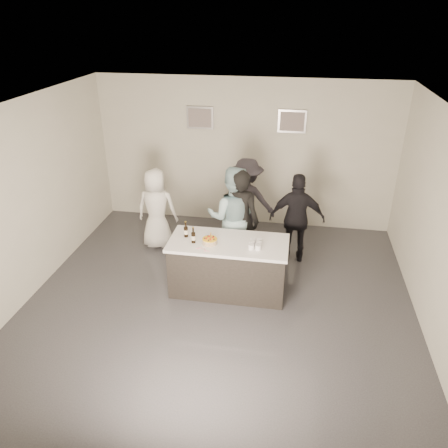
# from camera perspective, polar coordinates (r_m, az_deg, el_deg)

# --- Properties ---
(floor) EXTENTS (6.00, 6.00, 0.00)m
(floor) POSITION_cam_1_polar(r_m,az_deg,el_deg) (6.95, -0.71, -10.35)
(floor) COLOR #3D3D42
(floor) RESTS_ON ground
(ceiling) EXTENTS (6.00, 6.00, 0.00)m
(ceiling) POSITION_cam_1_polar(r_m,az_deg,el_deg) (5.68, -0.88, 14.61)
(ceiling) COLOR white
(wall_back) EXTENTS (6.00, 0.04, 3.00)m
(wall_back) POSITION_cam_1_polar(r_m,az_deg,el_deg) (8.93, 2.74, 9.15)
(wall_back) COLOR beige
(wall_back) RESTS_ON ground
(wall_front) EXTENTS (6.00, 0.04, 3.00)m
(wall_front) POSITION_cam_1_polar(r_m,az_deg,el_deg) (3.78, -9.50, -19.10)
(wall_front) COLOR beige
(wall_front) RESTS_ON ground
(wall_left) EXTENTS (0.04, 6.00, 3.00)m
(wall_left) POSITION_cam_1_polar(r_m,az_deg,el_deg) (7.29, -24.68, 2.50)
(wall_left) COLOR beige
(wall_left) RESTS_ON ground
(wall_right) EXTENTS (0.04, 6.00, 3.00)m
(wall_right) POSITION_cam_1_polar(r_m,az_deg,el_deg) (6.40, 26.69, -1.22)
(wall_right) COLOR beige
(wall_right) RESTS_ON ground
(picture_left) EXTENTS (0.54, 0.04, 0.44)m
(picture_left) POSITION_cam_1_polar(r_m,az_deg,el_deg) (8.87, -3.13, 13.70)
(picture_left) COLOR #B2B2B7
(picture_left) RESTS_ON wall_back
(picture_right) EXTENTS (0.54, 0.04, 0.44)m
(picture_right) POSITION_cam_1_polar(r_m,az_deg,el_deg) (8.66, 8.89, 13.11)
(picture_right) COLOR #B2B2B7
(picture_right) RESTS_ON wall_back
(bar_counter) EXTENTS (1.86, 0.86, 0.90)m
(bar_counter) POSITION_cam_1_polar(r_m,az_deg,el_deg) (7.01, 0.57, -5.55)
(bar_counter) COLOR white
(bar_counter) RESTS_ON ground
(cake) EXTENTS (0.23, 0.23, 0.07)m
(cake) POSITION_cam_1_polar(r_m,az_deg,el_deg) (6.72, -1.88, -2.28)
(cake) COLOR yellow
(cake) RESTS_ON bar_counter
(beer_bottle_a) EXTENTS (0.07, 0.07, 0.26)m
(beer_bottle_a) POSITION_cam_1_polar(r_m,az_deg,el_deg) (6.89, -5.01, -0.70)
(beer_bottle_a) COLOR black
(beer_bottle_a) RESTS_ON bar_counter
(beer_bottle_b) EXTENTS (0.07, 0.07, 0.26)m
(beer_bottle_b) POSITION_cam_1_polar(r_m,az_deg,el_deg) (6.71, -4.03, -1.46)
(beer_bottle_b) COLOR black
(beer_bottle_b) RESTS_ON bar_counter
(tumbler_cluster) EXTENTS (0.19, 0.30, 0.08)m
(tumbler_cluster) POSITION_cam_1_polar(r_m,az_deg,el_deg) (6.66, 4.13, -2.58)
(tumbler_cluster) COLOR orange
(tumbler_cluster) RESTS_ON bar_counter
(candles) EXTENTS (0.24, 0.08, 0.01)m
(candles) POSITION_cam_1_polar(r_m,az_deg,el_deg) (6.57, -2.64, -3.35)
(candles) COLOR pink
(candles) RESTS_ON bar_counter
(person_main_black) EXTENTS (0.75, 0.60, 1.81)m
(person_main_black) POSITION_cam_1_polar(r_m,az_deg,el_deg) (7.46, 2.19, 0.55)
(person_main_black) COLOR black
(person_main_black) RESTS_ON ground
(person_main_blue) EXTENTS (0.92, 0.74, 1.83)m
(person_main_blue) POSITION_cam_1_polar(r_m,az_deg,el_deg) (7.53, 1.12, 0.92)
(person_main_blue) COLOR #97BEC6
(person_main_blue) RESTS_ON ground
(person_guest_left) EXTENTS (0.77, 0.52, 1.55)m
(person_guest_left) POSITION_cam_1_polar(r_m,az_deg,el_deg) (8.26, -8.79, 1.97)
(person_guest_left) COLOR white
(person_guest_left) RESTS_ON ground
(person_guest_right) EXTENTS (0.98, 0.43, 1.65)m
(person_guest_right) POSITION_cam_1_polar(r_m,az_deg,el_deg) (7.79, 9.51, 0.71)
(person_guest_right) COLOR black
(person_guest_right) RESTS_ON ground
(person_guest_back) EXTENTS (1.10, 0.65, 1.67)m
(person_guest_back) POSITION_cam_1_polar(r_m,az_deg,el_deg) (8.37, 2.96, 3.06)
(person_guest_back) COLOR #2D2A32
(person_guest_back) RESTS_ON ground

